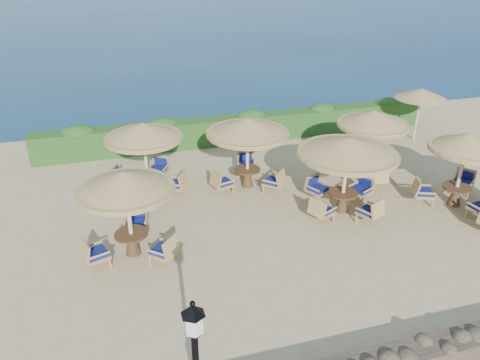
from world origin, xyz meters
The scene contains 11 objects.
ground centered at (0.00, 0.00, 0.00)m, with size 120.00×120.00×0.00m, color tan.
sea centered at (0.00, 70.00, 0.00)m, with size 160.00×160.00×0.00m, color #0B2547.
hedge centered at (0.00, 7.20, 0.60)m, with size 18.00×0.90×1.20m, color #1B4215.
stone_wall centered at (0.00, -6.20, 0.22)m, with size 15.00×0.65×0.44m, color brown.
extra_parasol centered at (7.80, 5.20, 2.17)m, with size 2.30×2.30×2.41m.
cafe_set_0 centered at (-5.48, -0.43, 1.89)m, with size 2.80×2.80×2.65m.
cafe_set_1 centered at (1.51, 0.14, 1.93)m, with size 3.29×3.29×2.65m.
cafe_set_3 centered at (-4.62, 3.35, 1.80)m, with size 2.79×2.79×2.65m.
cafe_set_4 centered at (-1.03, 2.79, 1.95)m, with size 2.99×2.99×2.65m.
cafe_set_5 centered at (3.72, 2.36, 1.89)m, with size 2.79×2.79×2.65m.
cafe_set_6 centered at (5.44, -0.56, 1.82)m, with size 2.75×2.66×2.65m.
Camera 1 is at (-5.60, -12.10, 8.02)m, focal length 35.00 mm.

